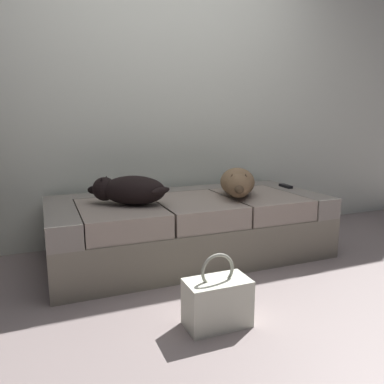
# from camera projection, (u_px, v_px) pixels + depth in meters

# --- Properties ---
(ground_plane) EXTENTS (10.00, 10.00, 0.00)m
(ground_plane) POSITION_uv_depth(u_px,v_px,m) (261.00, 318.00, 1.93)
(ground_plane) COLOR gray
(back_wall) EXTENTS (6.40, 0.10, 2.80)m
(back_wall) POSITION_uv_depth(u_px,v_px,m) (164.00, 73.00, 3.10)
(back_wall) COLOR silver
(back_wall) RESTS_ON ground
(couch) EXTENTS (2.02, 0.93, 0.45)m
(couch) POSITION_uv_depth(u_px,v_px,m) (189.00, 227.00, 2.80)
(couch) COLOR slate
(couch) RESTS_ON ground
(dog_dark) EXTENTS (0.55, 0.43, 0.20)m
(dog_dark) POSITION_uv_depth(u_px,v_px,m) (129.00, 190.00, 2.50)
(dog_dark) COLOR black
(dog_dark) RESTS_ON couch
(dog_tan) EXTENTS (0.43, 0.58, 0.21)m
(dog_tan) POSITION_uv_depth(u_px,v_px,m) (238.00, 182.00, 2.78)
(dog_tan) COLOR #826445
(dog_tan) RESTS_ON couch
(tv_remote) EXTENTS (0.05, 0.15, 0.02)m
(tv_remote) POSITION_uv_depth(u_px,v_px,m) (286.00, 186.00, 3.17)
(tv_remote) COLOR black
(tv_remote) RESTS_ON couch
(handbag) EXTENTS (0.32, 0.18, 0.38)m
(handbag) POSITION_uv_depth(u_px,v_px,m) (217.00, 302.00, 1.85)
(handbag) COLOR silver
(handbag) RESTS_ON ground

